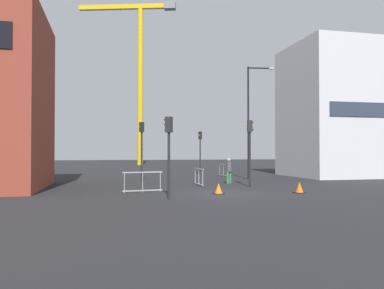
% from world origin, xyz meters
% --- Properties ---
extents(ground, '(160.00, 160.00, 0.00)m').
position_xyz_m(ground, '(0.00, 0.00, 0.00)').
color(ground, black).
extents(office_block, '(10.50, 7.78, 11.24)m').
position_xyz_m(office_block, '(14.82, 10.92, 5.62)').
color(office_block, silver).
rests_on(office_block, ground).
extents(construction_crane, '(15.18, 5.23, 25.73)m').
position_xyz_m(construction_crane, '(-0.87, 42.50, 16.52)').
color(construction_crane, gold).
rests_on(construction_crane, ground).
extents(streetlamp_tall, '(2.12, 0.44, 8.68)m').
position_xyz_m(streetlamp_tall, '(5.01, 9.16, 5.07)').
color(streetlamp_tall, black).
rests_on(streetlamp_tall, ground).
extents(traffic_light_verge, '(0.38, 0.28, 4.02)m').
position_xyz_m(traffic_light_verge, '(2.58, 3.19, 2.70)').
color(traffic_light_verge, '#232326').
rests_on(traffic_light_verge, ground).
extents(traffic_light_far, '(0.38, 0.36, 3.68)m').
position_xyz_m(traffic_light_far, '(-3.18, -1.78, 2.49)').
color(traffic_light_far, '#232326').
rests_on(traffic_light_far, ground).
extents(traffic_light_island, '(0.36, 0.37, 3.98)m').
position_xyz_m(traffic_light_island, '(2.59, 15.83, 2.68)').
color(traffic_light_island, '#232326').
rests_on(traffic_light_island, ground).
extents(traffic_light_corner, '(0.37, 0.37, 4.21)m').
position_xyz_m(traffic_light_corner, '(-3.45, 8.63, 2.81)').
color(traffic_light_corner, '#232326').
rests_on(traffic_light_corner, ground).
extents(pedestrian_walking, '(0.34, 0.34, 1.68)m').
position_xyz_m(pedestrian_walking, '(2.08, 5.75, 0.97)').
color(pedestrian_walking, '#2D844C').
rests_on(pedestrian_walking, ground).
extents(safety_barrier_right_run, '(2.11, 0.35, 1.08)m').
position_xyz_m(safety_barrier_right_run, '(-4.04, 1.39, 0.56)').
color(safety_barrier_right_run, '#9EA0A5').
rests_on(safety_barrier_right_run, ground).
extents(safety_barrier_left_run, '(0.15, 1.83, 1.08)m').
position_xyz_m(safety_barrier_left_run, '(-0.27, 4.54, 0.56)').
color(safety_barrier_left_run, '#B2B5BA').
rests_on(safety_barrier_left_run, ground).
extents(safety_barrier_front, '(0.24, 2.03, 1.08)m').
position_xyz_m(safety_barrier_front, '(3.85, 12.66, 0.56)').
color(safety_barrier_front, gray).
rests_on(safety_barrier_front, ground).
extents(traffic_cone_on_verge, '(0.53, 0.53, 0.54)m').
position_xyz_m(traffic_cone_on_verge, '(-0.39, -0.15, 0.25)').
color(traffic_cone_on_verge, black).
rests_on(traffic_cone_on_verge, ground).
extents(traffic_cone_orange, '(0.55, 0.55, 0.56)m').
position_xyz_m(traffic_cone_orange, '(3.82, -0.60, 0.26)').
color(traffic_cone_orange, black).
rests_on(traffic_cone_orange, ground).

